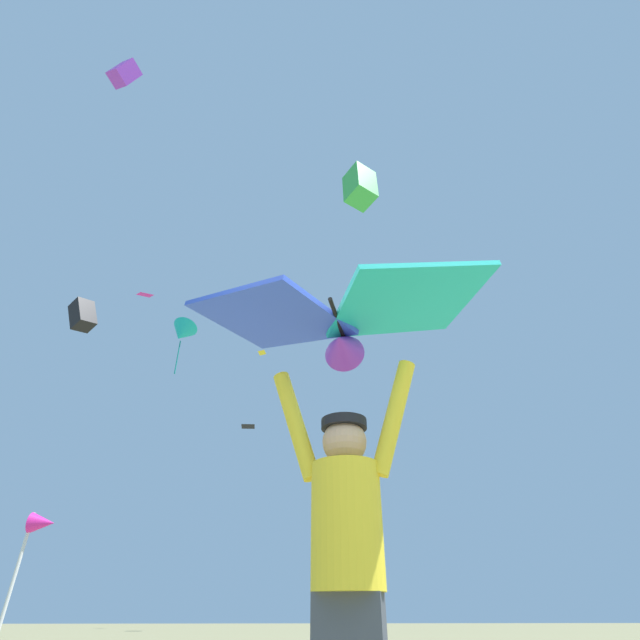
# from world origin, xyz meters

# --- Properties ---
(kite_flyer_person) EXTENTS (0.80, 0.42, 1.92)m
(kite_flyer_person) POSITION_xyz_m (-0.33, 0.36, 0.94)
(kite_flyer_person) COLOR #424751
(kite_flyer_person) RESTS_ON ground
(held_stunt_kite) EXTENTS (1.76, 1.16, 0.40)m
(held_stunt_kite) POSITION_xyz_m (-0.35, 0.29, 2.20)
(held_stunt_kite) COLOR black
(distant_kite_black_high_left) EXTENTS (1.47, 1.12, 1.56)m
(distant_kite_black_high_left) POSITION_xyz_m (-9.66, 16.12, 11.89)
(distant_kite_black_high_left) COLOR black
(distant_kite_green_mid_left) EXTENTS (1.08, 1.21, 1.38)m
(distant_kite_green_mid_left) POSITION_xyz_m (1.47, 8.42, 12.44)
(distant_kite_green_mid_left) COLOR green
(distant_kite_black_low_right) EXTENTS (1.23, 1.23, 0.12)m
(distant_kite_black_low_right) POSITION_xyz_m (-3.06, 28.82, 11.52)
(distant_kite_black_low_right) COLOR black
(distant_kite_yellow_far_center) EXTENTS (0.78, 0.77, 0.24)m
(distant_kite_yellow_far_center) POSITION_xyz_m (-2.81, 34.12, 19.92)
(distant_kite_yellow_far_center) COLOR yellow
(distant_kite_purple_mid_right) EXTENTS (1.19, 0.96, 1.30)m
(distant_kite_purple_mid_right) POSITION_xyz_m (-7.27, 8.74, 18.20)
(distant_kite_purple_mid_right) COLOR purple
(distant_kite_magenta_high_right) EXTENTS (0.85, 0.82, 0.36)m
(distant_kite_magenta_high_right) POSITION_xyz_m (-8.31, 19.14, 15.22)
(distant_kite_magenta_high_right) COLOR #DB2393
(distant_kite_teal_low_left) EXTENTS (1.81, 1.93, 3.06)m
(distant_kite_teal_low_left) POSITION_xyz_m (-6.10, 19.39, 13.08)
(distant_kite_teal_low_left) COLOR #19B2AD
(marker_flag) EXTENTS (0.30, 0.24, 1.82)m
(marker_flag) POSITION_xyz_m (-3.58, 4.46, 1.58)
(marker_flag) COLOR silver
(marker_flag) RESTS_ON ground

